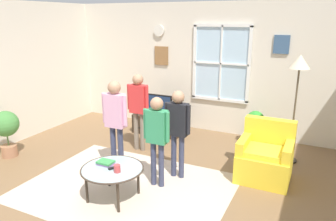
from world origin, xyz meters
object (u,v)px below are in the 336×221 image
at_px(tv_stand, 158,124).
at_px(potted_plant_by_window, 255,125).
at_px(person_pink_shirt, 115,116).
at_px(person_red_shirt, 138,103).
at_px(person_green_shirt, 157,132).
at_px(floor_lamp, 299,73).
at_px(coffee_table, 112,170).
at_px(armchair, 265,158).
at_px(television, 158,104).
at_px(remote_near_books, 113,168).
at_px(book_stack, 106,163).
at_px(cup, 117,168).
at_px(potted_plant_corner, 6,128).
at_px(person_black_shirt, 178,124).

relative_size(tv_stand, potted_plant_by_window, 1.51).
bearing_deg(person_pink_shirt, person_red_shirt, 97.03).
bearing_deg(person_green_shirt, floor_lamp, 46.12).
bearing_deg(coffee_table, armchair, 40.62).
height_order(armchair, person_green_shirt, person_green_shirt).
bearing_deg(television, remote_near_books, -75.61).
height_order(book_stack, person_pink_shirt, person_pink_shirt).
bearing_deg(cup, person_pink_shirt, 124.82).
distance_m(book_stack, potted_plant_corner, 2.33).
distance_m(cup, floor_lamp, 3.18).
bearing_deg(person_green_shirt, person_black_shirt, 67.58).
distance_m(coffee_table, potted_plant_corner, 2.48).
bearing_deg(person_red_shirt, person_green_shirt, -48.49).
height_order(person_pink_shirt, potted_plant_corner, person_pink_shirt).
bearing_deg(person_green_shirt, coffee_table, -123.48).
bearing_deg(television, tv_stand, 90.00).
bearing_deg(person_red_shirt, television, 95.85).
xyz_separation_m(potted_plant_by_window, floor_lamp, (0.69, -0.48, 1.12)).
bearing_deg(television, armchair, -24.03).
bearing_deg(potted_plant_corner, book_stack, -7.28).
height_order(tv_stand, book_stack, book_stack).
bearing_deg(person_red_shirt, book_stack, -75.77).
distance_m(cup, potted_plant_corner, 2.61).
bearing_deg(television, person_pink_shirt, -83.58).
xyz_separation_m(book_stack, floor_lamp, (2.16, 2.22, 1.04)).
xyz_separation_m(person_pink_shirt, person_black_shirt, (0.95, 0.21, -0.06)).
bearing_deg(person_black_shirt, person_green_shirt, -112.42).
relative_size(person_red_shirt, potted_plant_by_window, 2.10).
xyz_separation_m(book_stack, potted_plant_by_window, (1.47, 2.70, -0.08)).
distance_m(remote_near_books, potted_plant_corner, 2.50).
xyz_separation_m(tv_stand, television, (0.00, -0.00, 0.43)).
relative_size(remote_near_books, floor_lamp, 0.08).
bearing_deg(armchair, person_pink_shirt, -160.70).
height_order(cup, person_pink_shirt, person_pink_shirt).
distance_m(tv_stand, cup, 2.72).
bearing_deg(person_red_shirt, coffee_table, -71.48).
xyz_separation_m(person_black_shirt, person_green_shirt, (-0.15, -0.37, -0.02)).
relative_size(armchair, person_pink_shirt, 0.60).
bearing_deg(remote_near_books, book_stack, 162.09).
height_order(television, potted_plant_corner, television).
xyz_separation_m(coffee_table, floor_lamp, (2.02, 2.27, 1.09)).
bearing_deg(person_red_shirt, potted_plant_by_window, 31.93).
distance_m(cup, remote_near_books, 0.12).
xyz_separation_m(tv_stand, person_pink_shirt, (0.20, -1.81, 0.71)).
relative_size(book_stack, person_black_shirt, 0.16).
distance_m(book_stack, floor_lamp, 3.27).
bearing_deg(armchair, remote_near_books, -138.98).
distance_m(cup, person_red_shirt, 1.82).
bearing_deg(person_green_shirt, cup, -111.92).
bearing_deg(tv_stand, person_red_shirt, -84.16).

